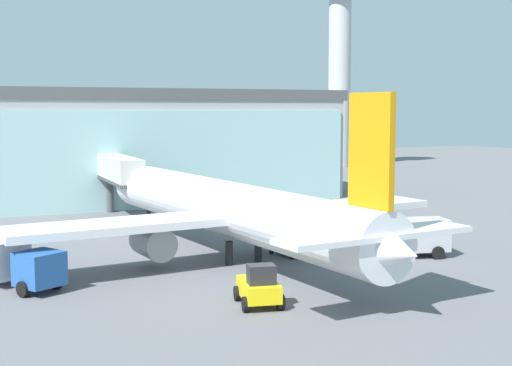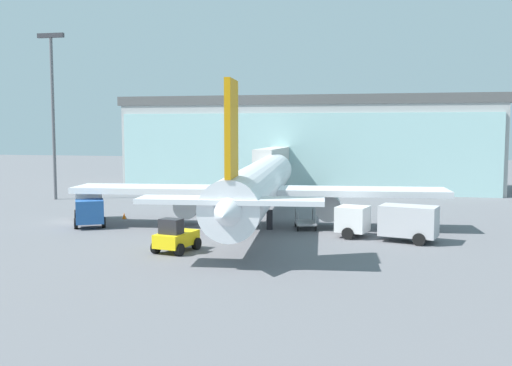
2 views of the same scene
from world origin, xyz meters
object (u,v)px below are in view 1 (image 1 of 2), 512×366
object	(u,v)px
control_tower	(340,44)
fuel_truck	(400,236)
baggage_cart	(289,248)
airplane	(229,209)
catering_truck	(9,261)
safety_cone_nose	(260,274)
pushback_tug	(259,287)
jet_bridge	(119,171)
safety_cone_wingtip	(38,268)

from	to	relation	value
control_tower	fuel_truck	size ratio (longest dim) A/B	4.61
fuel_truck	baggage_cart	size ratio (longest dim) A/B	2.46
airplane	catering_truck	bearing A→B (deg)	91.93
fuel_truck	safety_cone_nose	bearing A→B (deg)	23.38
airplane	pushback_tug	xyz separation A→B (m)	(-3.18, -11.90, -2.43)
control_tower	safety_cone_nose	bearing A→B (deg)	-124.16
jet_bridge	fuel_truck	world-z (taller)	jet_bridge
control_tower	baggage_cart	bearing A→B (deg)	-123.52
safety_cone_wingtip	pushback_tug	bearing A→B (deg)	-53.28
pushback_tug	safety_cone_wingtip	size ratio (longest dim) A/B	6.37
catering_truck	fuel_truck	xyz separation A→B (m)	(25.52, -2.76, 0.00)
airplane	safety_cone_wingtip	xyz separation A→B (m)	(-12.71, 0.87, -3.12)
control_tower	airplane	size ratio (longest dim) A/B	0.92
airplane	fuel_truck	size ratio (longest dim) A/B	5.02
jet_bridge	pushback_tug	bearing A→B (deg)	-179.50
catering_truck	baggage_cart	bearing A→B (deg)	64.17
fuel_truck	safety_cone_nose	distance (m)	11.66
baggage_cart	safety_cone_nose	bearing A→B (deg)	-54.48
jet_bridge	safety_cone_wingtip	distance (m)	22.77
catering_truck	fuel_truck	size ratio (longest dim) A/B	0.98
jet_bridge	control_tower	distance (m)	68.80
baggage_cart	safety_cone_nose	distance (m)	7.21
safety_cone_nose	safety_cone_wingtip	distance (m)	14.16
jet_bridge	catering_truck	xyz separation A→B (m)	(-12.02, -22.85, -3.00)
safety_cone_wingtip	baggage_cart	bearing A→B (deg)	-6.55
control_tower	pushback_tug	distance (m)	94.12
jet_bridge	safety_cone_nose	xyz separation A→B (m)	(2.03, -27.34, -4.19)
airplane	safety_cone_wingtip	bearing A→B (deg)	80.29
catering_truck	baggage_cart	distance (m)	18.85
pushback_tug	safety_cone_nose	size ratio (longest dim) A/B	6.37
airplane	control_tower	bearing A→B (deg)	-42.19
airplane	safety_cone_nose	bearing A→B (deg)	168.89
jet_bridge	fuel_truck	distance (m)	29.10
safety_cone_nose	catering_truck	bearing A→B (deg)	162.26
pushback_tug	safety_cone_wingtip	bearing A→B (deg)	48.70
pushback_tug	control_tower	bearing A→B (deg)	-21.62
airplane	catering_truck	distance (m)	14.92
baggage_cart	pushback_tug	world-z (taller)	pushback_tug
jet_bridge	control_tower	bearing A→B (deg)	-47.54
catering_truck	safety_cone_wingtip	xyz separation A→B (m)	(1.95, 2.86, -1.19)
safety_cone_wingtip	safety_cone_nose	bearing A→B (deg)	-31.29
jet_bridge	control_tower	world-z (taller)	control_tower
control_tower	catering_truck	distance (m)	93.37
jet_bridge	safety_cone_nose	bearing A→B (deg)	-174.30
airplane	pushback_tug	size ratio (longest dim) A/B	10.91
jet_bridge	airplane	world-z (taller)	airplane
jet_bridge	airplane	xyz separation A→B (m)	(2.64, -20.86, -1.07)
control_tower	fuel_truck	world-z (taller)	control_tower
control_tower	fuel_truck	bearing A→B (deg)	-117.93
pushback_tug	catering_truck	bearing A→B (deg)	61.16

